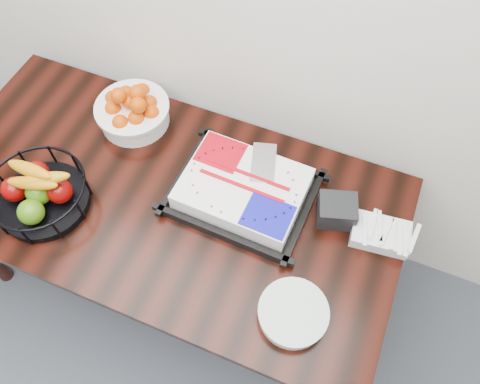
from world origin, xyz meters
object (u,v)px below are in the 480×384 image
at_px(cake_tray, 243,190).
at_px(tangerine_bowl, 132,108).
at_px(table, 165,207).
at_px(napkin_box, 337,211).
at_px(fruit_basket, 39,192).
at_px(plate_stack, 293,314).

height_order(cake_tray, tangerine_bowl, tangerine_bowl).
relative_size(table, napkin_box, 13.43).
bearing_deg(tangerine_bowl, fruit_basket, -103.83).
height_order(cake_tray, fruit_basket, fruit_basket).
bearing_deg(fruit_basket, table, 26.87).
relative_size(cake_tray, napkin_box, 3.84).
relative_size(cake_tray, tangerine_bowl, 1.71).
bearing_deg(table, napkin_box, 14.20).
xyz_separation_m(cake_tray, plate_stack, (0.32, -0.36, -0.02)).
height_order(plate_stack, napkin_box, napkin_box).
xyz_separation_m(table, plate_stack, (0.61, -0.25, 0.11)).
relative_size(cake_tray, fruit_basket, 1.45).
xyz_separation_m(fruit_basket, napkin_box, (1.01, 0.35, -0.03)).
distance_m(tangerine_bowl, fruit_basket, 0.49).
bearing_deg(tangerine_bowl, napkin_box, -7.71).
bearing_deg(cake_tray, napkin_box, 7.84).
height_order(table, fruit_basket, fruit_basket).
distance_m(fruit_basket, napkin_box, 1.07).
height_order(fruit_basket, plate_stack, fruit_basket).
bearing_deg(cake_tray, table, -158.60).
bearing_deg(table, plate_stack, -22.27).
bearing_deg(table, fruit_basket, -153.13).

